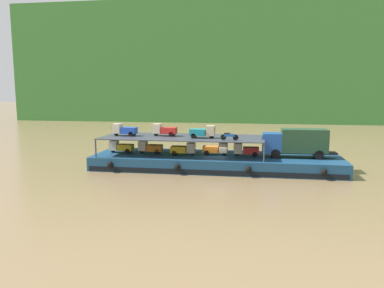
{
  "coord_description": "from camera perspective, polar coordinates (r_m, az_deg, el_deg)",
  "views": [
    {
      "loc": [
        4.0,
        -41.54,
        8.8
      ],
      "look_at": [
        -2.73,
        0.0,
        2.7
      ],
      "focal_mm": 35.46,
      "sensor_mm": 36.0,
      "label": 1
    }
  ],
  "objects": [
    {
      "name": "cargo_barge",
      "position": [
        42.48,
        3.64,
        -2.69
      ],
      "size": [
        27.27,
        8.1,
        1.5
      ],
      "color": "navy",
      "rests_on": "ground"
    },
    {
      "name": "mini_truck_lower_stern",
      "position": [
        44.7,
        -10.64,
        -0.4
      ],
      "size": [
        2.75,
        1.22,
        1.38
      ],
      "color": "gold",
      "rests_on": "cargo_barge"
    },
    {
      "name": "mini_truck_lower_mid",
      "position": [
        42.34,
        -1.26,
        -0.74
      ],
      "size": [
        2.76,
        1.24,
        1.38
      ],
      "color": "gold",
      "rests_on": "cargo_barge"
    },
    {
      "name": "mini_truck_upper_fore",
      "position": [
        41.4,
        1.64,
        1.85
      ],
      "size": [
        2.75,
        1.22,
        1.38
      ],
      "color": "teal",
      "rests_on": "cargo_rack"
    },
    {
      "name": "ground_plane",
      "position": [
        42.65,
        3.63,
        -3.68
      ],
      "size": [
        400.0,
        400.0,
        0.0
      ],
      "primitive_type": "plane",
      "color": "olive"
    },
    {
      "name": "motorcycle_upper_port",
      "position": [
        39.88,
        5.64,
        1.2
      ],
      "size": [
        1.9,
        0.55,
        0.87
      ],
      "color": "black",
      "rests_on": "cargo_rack"
    },
    {
      "name": "mini_truck_upper_stern",
      "position": [
        44.09,
        -10.15,
        2.12
      ],
      "size": [
        2.77,
        1.26,
        1.38
      ],
      "color": "#1E47B7",
      "rests_on": "cargo_rack"
    },
    {
      "name": "covered_lorry",
      "position": [
        42.24,
        15.44,
        0.32
      ],
      "size": [
        7.87,
        2.32,
        3.1
      ],
      "color": "#1E4C99",
      "rests_on": "cargo_barge"
    },
    {
      "name": "mini_truck_lower_aft",
      "position": [
        43.82,
        -6.34,
        -0.48
      ],
      "size": [
        2.75,
        1.21,
        1.38
      ],
      "color": "orange",
      "rests_on": "cargo_barge"
    },
    {
      "name": "cargo_rack",
      "position": [
        42.61,
        -1.42,
        1.01
      ],
      "size": [
        18.07,
        6.78,
        2.0
      ],
      "color": "#383D47",
      "rests_on": "cargo_barge"
    },
    {
      "name": "mini_truck_upper_mid",
      "position": [
        43.4,
        -4.21,
        2.13
      ],
      "size": [
        2.79,
        1.28,
        1.38
      ],
      "color": "red",
      "rests_on": "cargo_rack"
    },
    {
      "name": "mini_truck_lower_fore",
      "position": [
        42.47,
        3.61,
        -0.72
      ],
      "size": [
        2.77,
        1.25,
        1.38
      ],
      "color": "orange",
      "rests_on": "cargo_barge"
    },
    {
      "name": "hillside_far_bank",
      "position": [
        116.38,
        7.4,
        12.93
      ],
      "size": [
        125.0,
        36.98,
        32.73
      ],
      "color": "#387533",
      "rests_on": "ground"
    },
    {
      "name": "mini_truck_lower_bow",
      "position": [
        42.14,
        8.08,
        -0.86
      ],
      "size": [
        2.78,
        1.27,
        1.38
      ],
      "color": "red",
      "rests_on": "cargo_barge"
    }
  ]
}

